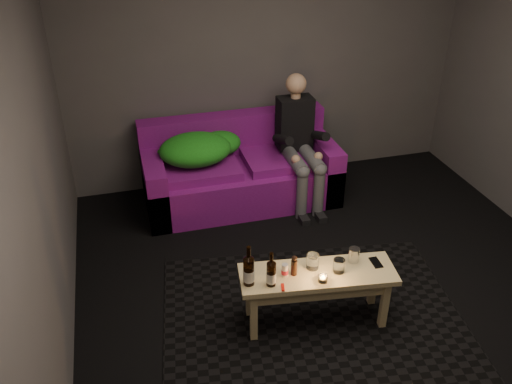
# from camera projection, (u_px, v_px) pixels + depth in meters

# --- Properties ---
(floor) EXTENTS (4.50, 4.50, 0.00)m
(floor) POSITION_uv_depth(u_px,v_px,m) (351.00, 310.00, 4.06)
(floor) COLOR black
(floor) RESTS_ON ground
(room) EXTENTS (4.50, 4.50, 4.50)m
(room) POSITION_uv_depth(u_px,v_px,m) (344.00, 78.00, 3.62)
(room) COLOR silver
(room) RESTS_ON ground
(rug) EXTENTS (2.37, 1.86, 0.01)m
(rug) POSITION_uv_depth(u_px,v_px,m) (312.00, 315.00, 4.00)
(rug) COLOR black
(rug) RESTS_ON floor
(sofa) EXTENTS (1.86, 0.84, 0.80)m
(sofa) POSITION_uv_depth(u_px,v_px,m) (239.00, 172.00, 5.33)
(sofa) COLOR #760F76
(sofa) RESTS_ON floor
(green_blanket) EXTENTS (0.82, 0.56, 0.28)m
(green_blanket) POSITION_uv_depth(u_px,v_px,m) (199.00, 148.00, 5.08)
(green_blanket) COLOR #207815
(green_blanket) RESTS_ON sofa
(person) EXTENTS (0.33, 0.77, 1.24)m
(person) POSITION_uv_depth(u_px,v_px,m) (299.00, 139.00, 5.15)
(person) COLOR black
(person) RESTS_ON sofa
(coffee_table) EXTENTS (1.12, 0.49, 0.44)m
(coffee_table) POSITION_uv_depth(u_px,v_px,m) (317.00, 281.00, 3.78)
(coffee_table) COLOR #EFD48C
(coffee_table) RESTS_ON rug
(beer_bottle_a) EXTENTS (0.08, 0.08, 0.30)m
(beer_bottle_a) POSITION_uv_depth(u_px,v_px,m) (249.00, 270.00, 3.58)
(beer_bottle_a) COLOR black
(beer_bottle_a) RESTS_ON coffee_table
(beer_bottle_b) EXTENTS (0.07, 0.07, 0.26)m
(beer_bottle_b) POSITION_uv_depth(u_px,v_px,m) (271.00, 273.00, 3.58)
(beer_bottle_b) COLOR black
(beer_bottle_b) RESTS_ON coffee_table
(salt_shaker) EXTENTS (0.06, 0.06, 0.09)m
(salt_shaker) POSITION_uv_depth(u_px,v_px,m) (285.00, 270.00, 3.69)
(salt_shaker) COLOR silver
(salt_shaker) RESTS_ON coffee_table
(pepper_mill) EXTENTS (0.05, 0.05, 0.12)m
(pepper_mill) POSITION_uv_depth(u_px,v_px,m) (294.00, 267.00, 3.69)
(pepper_mill) COLOR black
(pepper_mill) RESTS_ON coffee_table
(tumbler_back) EXTENTS (0.12, 0.12, 0.11)m
(tumbler_back) POSITION_uv_depth(u_px,v_px,m) (313.00, 261.00, 3.76)
(tumbler_back) COLOR white
(tumbler_back) RESTS_ON coffee_table
(tealight) EXTENTS (0.06, 0.06, 0.05)m
(tealight) POSITION_uv_depth(u_px,v_px,m) (323.00, 278.00, 3.64)
(tealight) COLOR white
(tealight) RESTS_ON coffee_table
(tumbler_front) EXTENTS (0.09, 0.09, 0.10)m
(tumbler_front) POSITION_uv_depth(u_px,v_px,m) (339.00, 266.00, 3.72)
(tumbler_front) COLOR white
(tumbler_front) RESTS_ON coffee_table
(steel_cup) EXTENTS (0.10, 0.10, 0.11)m
(steel_cup) POSITION_uv_depth(u_px,v_px,m) (354.00, 255.00, 3.82)
(steel_cup) COLOR #B7B9BE
(steel_cup) RESTS_ON coffee_table
(smartphone) EXTENTS (0.07, 0.13, 0.01)m
(smartphone) POSITION_uv_depth(u_px,v_px,m) (376.00, 262.00, 3.83)
(smartphone) COLOR black
(smartphone) RESTS_ON coffee_table
(red_lighter) EXTENTS (0.03, 0.07, 0.01)m
(red_lighter) POSITION_uv_depth(u_px,v_px,m) (283.00, 287.00, 3.59)
(red_lighter) COLOR red
(red_lighter) RESTS_ON coffee_table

